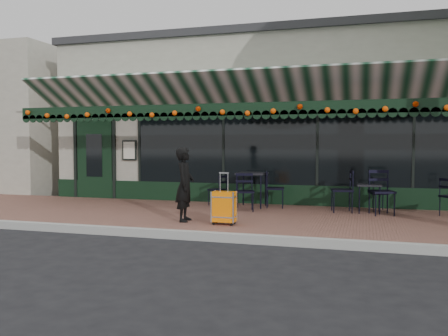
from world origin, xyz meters
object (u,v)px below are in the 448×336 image
(cafe_table_b, at_px, (252,176))
(chair_b_front, at_px, (245,192))
(woman, at_px, (185,185))
(chair_a_left, at_px, (342,191))
(chair_a_front, at_px, (382,192))
(chair_b_left, at_px, (217,190))
(chair_b_right, at_px, (275,189))
(suitcase, at_px, (224,207))
(cafe_table_a, at_px, (370,187))
(chair_a_right, at_px, (378,194))

(cafe_table_b, xyz_separation_m, chair_b_front, (0.00, -0.73, -0.32))
(woman, height_order, chair_a_left, woman)
(woman, bearing_deg, chair_a_front, -70.18)
(cafe_table_b, height_order, chair_b_front, chair_b_front)
(woman, height_order, cafe_table_b, woman)
(cafe_table_b, relative_size, chair_a_front, 0.86)
(cafe_table_b, bearing_deg, chair_b_left, 176.90)
(woman, height_order, chair_b_right, woman)
(suitcase, xyz_separation_m, chair_b_left, (-0.95, 2.63, 0.05))
(chair_b_right, bearing_deg, cafe_table_b, 87.64)
(cafe_table_a, bearing_deg, woman, -147.48)
(suitcase, relative_size, chair_a_left, 1.02)
(cafe_table_b, xyz_separation_m, chair_a_right, (2.92, 0.21, -0.36))
(cafe_table_a, xyz_separation_m, chair_b_left, (-3.61, 0.24, -0.18))
(chair_a_right, bearing_deg, woman, 108.79)
(cafe_table_b, bearing_deg, suitcase, -88.59)
(cafe_table_a, xyz_separation_m, chair_a_left, (-0.59, -0.06, -0.09))
(cafe_table_b, distance_m, chair_b_left, 0.96)
(cafe_table_a, distance_m, chair_a_left, 0.60)
(chair_b_front, bearing_deg, cafe_table_b, 73.34)
(suitcase, bearing_deg, chair_a_right, 44.98)
(chair_a_right, distance_m, chair_b_front, 3.07)
(woman, relative_size, chair_b_right, 1.62)
(cafe_table_b, relative_size, chair_a_left, 0.87)
(suitcase, bearing_deg, cafe_table_a, 42.64)
(chair_a_front, height_order, chair_b_left, chair_a_front)
(woman, distance_m, cafe_table_a, 4.17)
(cafe_table_a, height_order, chair_a_right, chair_a_right)
(chair_a_right, xyz_separation_m, chair_b_left, (-3.81, -0.16, -0.01))
(cafe_table_a, distance_m, chair_b_left, 3.62)
(woman, xyz_separation_m, chair_b_front, (0.79, 1.70, -0.29))
(woman, relative_size, chair_b_front, 1.67)
(chair_a_front, bearing_deg, chair_a_left, 148.68)
(woman, distance_m, chair_a_left, 3.65)
(cafe_table_b, relative_size, chair_b_front, 0.96)
(cafe_table_b, height_order, chair_b_left, cafe_table_b)
(woman, height_order, cafe_table_a, woman)
(chair_b_left, relative_size, chair_b_front, 0.88)
(woman, height_order, chair_b_left, woman)
(cafe_table_a, distance_m, cafe_table_b, 2.74)
(chair_a_right, relative_size, chair_b_front, 0.90)
(chair_b_right, relative_size, chair_b_front, 1.03)
(suitcase, xyz_separation_m, chair_b_front, (-0.06, 1.86, 0.11))
(woman, distance_m, chair_a_right, 4.57)
(chair_a_right, bearing_deg, chair_b_left, 75.81)
(chair_b_left, bearing_deg, chair_b_front, 67.47)
(woman, distance_m, cafe_table_b, 2.55)
(cafe_table_a, bearing_deg, chair_b_left, 176.25)
(chair_a_front, height_order, chair_b_front, chair_a_front)
(chair_a_front, bearing_deg, suitcase, -161.73)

